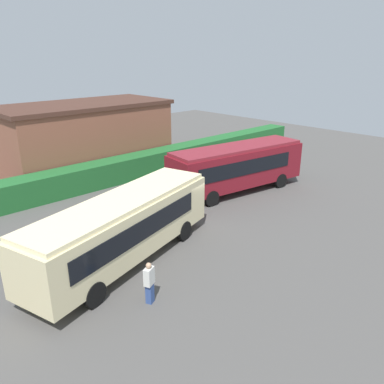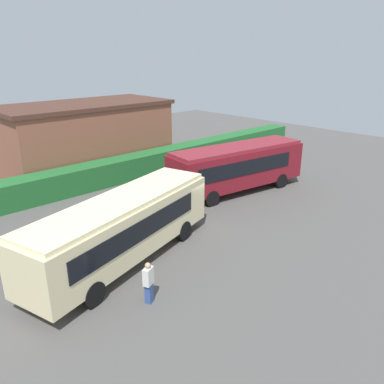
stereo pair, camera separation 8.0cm
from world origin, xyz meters
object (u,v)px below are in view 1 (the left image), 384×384
object	(u,v)px
bus_cream	(123,226)
person_left	(149,282)
person_center	(188,169)
bus_maroon	(237,165)

from	to	relation	value
bus_cream	person_left	distance (m)	3.50
person_left	person_center	distance (m)	14.50
bus_cream	bus_maroon	xyz separation A→B (m)	(10.79, 2.59, 0.07)
person_center	bus_maroon	bearing A→B (deg)	69.30
bus_maroon	person_center	xyz separation A→B (m)	(-0.97, 3.74, -0.85)
bus_maroon	person_left	bearing A→B (deg)	-145.17
bus_cream	person_left	xyz separation A→B (m)	(-1.09, -3.22, -0.86)
bus_maroon	person_left	size ratio (longest dim) A/B	5.96
bus_cream	person_center	xyz separation A→B (m)	(9.83, 6.33, -0.79)
bus_cream	person_center	distance (m)	11.72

